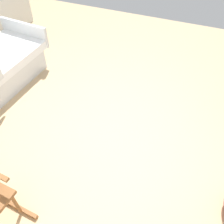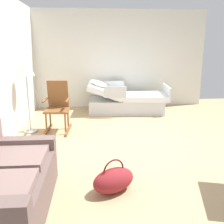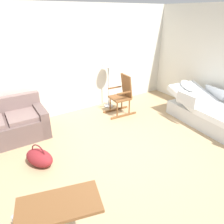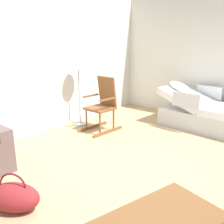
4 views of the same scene
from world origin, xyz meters
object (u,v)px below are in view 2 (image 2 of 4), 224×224
Objects in this scene: hospital_bed at (126,101)px; couch at (3,188)px; rocking_chair at (58,107)px; floor_lamp at (26,73)px; duffel_bag at (114,180)px.

hospital_bed is 1.35× the size of couch.
floor_lamp is at bearing 97.39° from rocking_chair.
couch is 1.54× the size of rocking_chair.
couch is at bearing 174.28° from rocking_chair.
rocking_chair reaches higher than couch.
hospital_bed is 1.48× the size of floor_lamp.
floor_lamp is at bearing 31.89° from duffel_bag.
hospital_bed reaches higher than couch.
duffel_bag is at bearing -148.11° from floor_lamp.
floor_lamp is at bearing 123.16° from hospital_bed.
floor_lamp is (2.72, 0.29, 0.92)m from couch.
floor_lamp is at bearing 6.00° from couch.
hospital_bed is 3.40× the size of duffel_bag.
rocking_chair is 0.71× the size of floor_lamp.
hospital_bed is 4.60m from couch.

